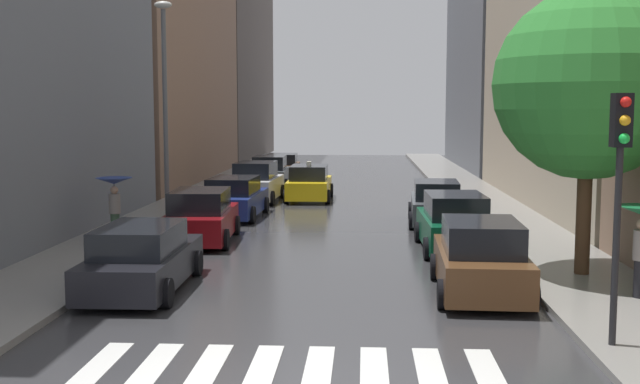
% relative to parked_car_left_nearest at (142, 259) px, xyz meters
% --- Properties ---
extents(ground_plane, '(28.00, 72.00, 0.04)m').
position_rel_parked_car_left_nearest_xyz_m(ground_plane, '(3.94, 17.52, -0.75)').
color(ground_plane, '#343437').
extents(sidewalk_left, '(3.00, 72.00, 0.15)m').
position_rel_parked_car_left_nearest_xyz_m(sidewalk_left, '(-2.56, 17.52, -0.66)').
color(sidewalk_left, gray).
rests_on(sidewalk_left, ground).
extents(sidewalk_right, '(3.00, 72.00, 0.15)m').
position_rel_parked_car_left_nearest_xyz_m(sidewalk_right, '(10.44, 17.52, -0.66)').
color(sidewalk_right, gray).
rests_on(sidewalk_right, ground).
extents(crosswalk_stripes, '(6.75, 2.20, 0.01)m').
position_rel_parked_car_left_nearest_xyz_m(crosswalk_stripes, '(3.94, -5.09, -0.73)').
color(crosswalk_stripes, silver).
rests_on(crosswalk_stripes, ground).
extents(building_left_mid, '(6.00, 21.16, 17.50)m').
position_rel_parked_car_left_nearest_xyz_m(building_left_mid, '(-7.06, 27.29, 8.02)').
color(building_left_mid, '#8C6B56').
rests_on(building_left_mid, ground).
extents(building_left_far, '(6.00, 21.88, 22.39)m').
position_rel_parked_car_left_nearest_xyz_m(building_left_far, '(-7.06, 49.16, 10.46)').
color(building_left_far, '#564C47').
rests_on(building_left_far, ground).
extents(building_right_mid, '(6.00, 21.57, 14.72)m').
position_rel_parked_car_left_nearest_xyz_m(building_right_mid, '(14.94, 16.42, 6.62)').
color(building_right_mid, '#B2A38C').
rests_on(building_right_mid, ground).
extents(building_right_far, '(6.00, 19.48, 17.87)m').
position_rel_parked_car_left_nearest_xyz_m(building_right_far, '(14.94, 38.07, 8.20)').
color(building_right_far, slate).
rests_on(building_right_far, ground).
extents(parked_car_left_nearest, '(2.13, 4.82, 1.55)m').
position_rel_parked_car_left_nearest_xyz_m(parked_car_left_nearest, '(0.00, 0.00, 0.00)').
color(parked_car_left_nearest, black).
rests_on(parked_car_left_nearest, ground).
extents(parked_car_left_second, '(2.26, 4.43, 1.68)m').
position_rel_parked_car_left_nearest_xyz_m(parked_car_left_second, '(-0.02, 6.50, 0.05)').
color(parked_car_left_second, maroon).
rests_on(parked_car_left_second, ground).
extents(parked_car_left_third, '(2.26, 4.57, 1.60)m').
position_rel_parked_car_left_nearest_xyz_m(parked_car_left_third, '(0.11, 12.01, 0.02)').
color(parked_car_left_third, navy).
rests_on(parked_car_left_third, ground).
extents(parked_car_left_fourth, '(2.25, 4.38, 1.82)m').
position_rel_parked_car_left_nearest_xyz_m(parked_car_left_fourth, '(0.21, 17.29, 0.11)').
color(parked_car_left_fourth, silver).
rests_on(parked_car_left_fourth, ground).
extents(parked_car_left_fifth, '(2.10, 4.21, 1.75)m').
position_rel_parked_car_left_nearest_xyz_m(parked_car_left_fifth, '(0.13, 23.10, 0.08)').
color(parked_car_left_fifth, '#474C51').
rests_on(parked_car_left_fifth, ground).
extents(parked_car_left_sixth, '(2.25, 4.28, 1.56)m').
position_rel_parked_car_left_nearest_xyz_m(parked_car_left_sixth, '(0.22, 28.41, -0.00)').
color(parked_car_left_sixth, brown).
rests_on(parked_car_left_sixth, ground).
extents(parked_car_right_nearest, '(2.19, 4.34, 1.71)m').
position_rel_parked_car_left_nearest_xyz_m(parked_car_right_nearest, '(7.75, 0.06, 0.06)').
color(parked_car_right_nearest, brown).
rests_on(parked_car_right_nearest, ground).
extents(parked_car_right_second, '(2.12, 4.45, 1.72)m').
position_rel_parked_car_left_nearest_xyz_m(parked_car_right_second, '(7.79, 5.45, 0.07)').
color(parked_car_right_second, '#0C4C2D').
rests_on(parked_car_right_second, ground).
extents(parked_car_right_third, '(2.14, 4.32, 1.60)m').
position_rel_parked_car_left_nearest_xyz_m(parked_car_right_third, '(7.75, 10.76, 0.02)').
color(parked_car_right_third, '#474C51').
rests_on(parked_car_right_third, ground).
extents(taxi_midroad, '(2.09, 4.36, 1.81)m').
position_rel_parked_car_left_nearest_xyz_m(taxi_midroad, '(2.59, 17.98, 0.03)').
color(taxi_midroad, yellow).
rests_on(taxi_midroad, ground).
extents(pedestrian_near_tree, '(1.13, 1.13, 1.91)m').
position_rel_parked_car_left_nearest_xyz_m(pedestrian_near_tree, '(-2.70, 6.27, 0.86)').
color(pedestrian_near_tree, '#38513D').
rests_on(pedestrian_near_tree, sidewalk_left).
extents(street_tree_right, '(4.59, 4.59, 6.92)m').
position_rel_parked_car_left_nearest_xyz_m(street_tree_right, '(10.49, 1.78, 4.03)').
color(street_tree_right, '#513823').
rests_on(street_tree_right, sidewalk_right).
extents(traffic_light_right_corner, '(0.30, 0.42, 4.30)m').
position_rel_parked_car_left_nearest_xyz_m(traffic_light_right_corner, '(9.39, -4.05, 2.55)').
color(traffic_light_right_corner, black).
rests_on(traffic_light_right_corner, sidewalk_right).
extents(lamp_post_left, '(0.60, 0.28, 7.62)m').
position_rel_parked_car_left_nearest_xyz_m(lamp_post_left, '(-1.61, 8.49, 3.77)').
color(lamp_post_left, '#595B60').
rests_on(lamp_post_left, sidewalk_left).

